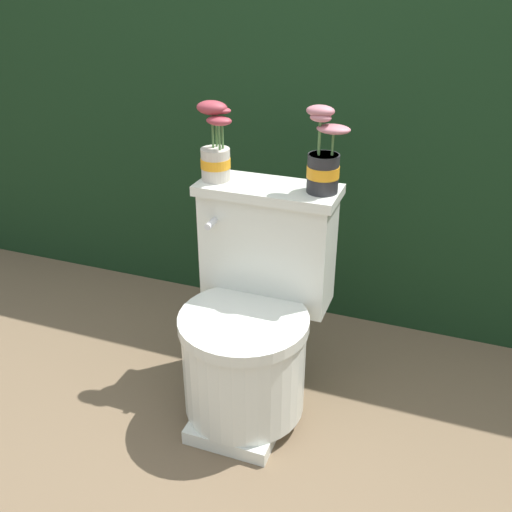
{
  "coord_description": "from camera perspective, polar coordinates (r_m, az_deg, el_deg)",
  "views": [
    {
      "loc": [
        0.45,
        -1.28,
        1.32
      ],
      "look_at": [
        -0.08,
        0.14,
        0.53
      ],
      "focal_mm": 40.0,
      "sensor_mm": 36.0,
      "label": 1
    }
  ],
  "objects": [
    {
      "name": "potted_plant_midleft",
      "position": [
        1.66,
        6.78,
        9.42
      ],
      "size": [
        0.13,
        0.09,
        0.25
      ],
      "color": "#262628",
      "rests_on": "toilet"
    },
    {
      "name": "toilet",
      "position": [
        1.8,
        -0.39,
        -6.85
      ],
      "size": [
        0.44,
        0.51,
        0.72
      ],
      "color": "silver",
      "rests_on": "ground"
    },
    {
      "name": "potted_plant_left",
      "position": [
        1.75,
        -4.08,
        10.76
      ],
      "size": [
        0.12,
        0.09,
        0.24
      ],
      "color": "beige",
      "rests_on": "toilet"
    },
    {
      "name": "hedge_backdrop",
      "position": [
        2.58,
        10.06,
        14.02
      ],
      "size": [
        3.99,
        0.91,
        1.49
      ],
      "color": "black",
      "rests_on": "ground"
    },
    {
      "name": "ground_plane",
      "position": [
        1.9,
        0.79,
        -16.86
      ],
      "size": [
        12.0,
        12.0,
        0.0
      ],
      "primitive_type": "plane",
      "color": "brown"
    }
  ]
}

